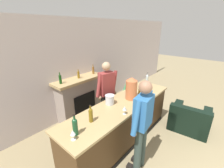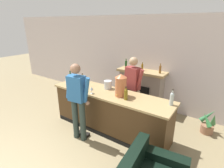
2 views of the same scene
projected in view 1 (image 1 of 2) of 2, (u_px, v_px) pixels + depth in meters
name	position (u px, v px, depth m)	size (l,w,h in m)	color
wall_back_panel	(62.00, 72.00, 3.97)	(12.00, 0.07, 2.75)	silver
bar_counter	(122.00, 123.00, 3.34)	(3.00, 0.77, 0.99)	#452E18
fireplace_stone	(80.00, 97.00, 4.30)	(1.46, 0.52, 1.48)	gray
armchair_black	(189.00, 120.00, 3.88)	(0.96, 1.00, 0.73)	black
potted_plant_corner	(128.00, 91.00, 5.61)	(0.40, 0.43, 0.59)	#926348
person_customer	(142.00, 125.00, 2.51)	(0.66, 0.34, 1.76)	#2E3D39
person_bartender	(107.00, 93.00, 3.75)	(0.65, 0.36, 1.75)	#232929
copper_dispenser	(131.00, 88.00, 3.29)	(0.26, 0.29, 0.50)	#BA643C
ice_bucket_steel	(110.00, 100.00, 3.11)	(0.20, 0.20, 0.20)	silver
wine_bottle_port_short	(75.00, 126.00, 2.20)	(0.08, 0.08, 0.35)	#164425
wine_bottle_burgundy_dark	(147.00, 79.00, 4.19)	(0.08, 0.08, 0.33)	#A4B2B4
wine_bottle_cabernet_heavy	(91.00, 114.00, 2.51)	(0.07, 0.07, 0.32)	brown
wine_bottle_rose_blush	(140.00, 92.00, 3.40)	(0.08, 0.08, 0.29)	brown
wine_glass_mid_counter	(125.00, 108.00, 2.74)	(0.08, 0.08, 0.17)	silver
wine_glass_front_right	(73.00, 133.00, 2.11)	(0.08, 0.08, 0.16)	silver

